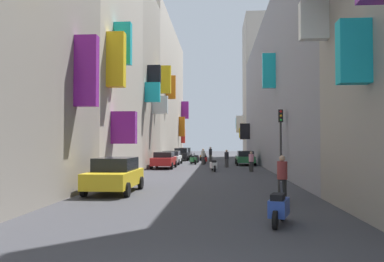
{
  "coord_description": "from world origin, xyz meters",
  "views": [
    {
      "loc": [
        0.95,
        -4.43,
        2.19
      ],
      "look_at": [
        -0.81,
        21.21,
        3.0
      ],
      "focal_mm": 36.01,
      "sensor_mm": 36.0,
      "label": 1
    }
  ],
  "objects_px": {
    "scooter_orange": "(203,157)",
    "scooter_green": "(193,160)",
    "scooter_red": "(205,159)",
    "pedestrian_crossing": "(282,178)",
    "scooter_black": "(196,159)",
    "pedestrian_near_left": "(210,154)",
    "traffic_light_near_corner": "(281,132)",
    "scooter_blue": "(279,207)",
    "parked_car_red": "(164,160)",
    "pedestrian_far_away": "(203,157)",
    "parked_car_green": "(245,158)",
    "parked_car_black": "(181,154)",
    "pedestrian_near_right": "(251,162)",
    "pedestrian_mid_street": "(227,159)",
    "parked_car_silver": "(185,153)",
    "parked_car_white": "(171,157)",
    "scooter_white": "(213,165)",
    "parked_car_yellow": "(115,174)"
  },
  "relations": [
    {
      "from": "parked_car_silver",
      "to": "pedestrian_crossing",
      "type": "distance_m",
      "value": 39.39
    },
    {
      "from": "pedestrian_near_right",
      "to": "pedestrian_crossing",
      "type": "bearing_deg",
      "value": -90.53
    },
    {
      "from": "pedestrian_near_left",
      "to": "pedestrian_far_away",
      "type": "distance_m",
      "value": 6.27
    },
    {
      "from": "parked_car_red",
      "to": "pedestrian_far_away",
      "type": "xyz_separation_m",
      "value": [
        3.16,
        5.75,
        0.06
      ]
    },
    {
      "from": "parked_car_silver",
      "to": "scooter_black",
      "type": "bearing_deg",
      "value": -79.25
    },
    {
      "from": "pedestrian_near_right",
      "to": "pedestrian_far_away",
      "type": "relative_size",
      "value": 0.95
    },
    {
      "from": "pedestrian_crossing",
      "to": "pedestrian_far_away",
      "type": "distance_m",
      "value": 24.6
    },
    {
      "from": "scooter_orange",
      "to": "scooter_green",
      "type": "distance_m",
      "value": 7.9
    },
    {
      "from": "scooter_orange",
      "to": "scooter_black",
      "type": "xyz_separation_m",
      "value": [
        -0.61,
        -5.71,
        -0.0
      ]
    },
    {
      "from": "scooter_orange",
      "to": "pedestrian_near_right",
      "type": "distance_m",
      "value": 18.46
    },
    {
      "from": "scooter_white",
      "to": "traffic_light_near_corner",
      "type": "distance_m",
      "value": 8.48
    },
    {
      "from": "parked_car_green",
      "to": "pedestrian_far_away",
      "type": "xyz_separation_m",
      "value": [
        -4.21,
        0.29,
        0.06
      ]
    },
    {
      "from": "scooter_green",
      "to": "traffic_light_near_corner",
      "type": "relative_size",
      "value": 0.43
    },
    {
      "from": "scooter_blue",
      "to": "scooter_red",
      "type": "height_order",
      "value": "same"
    },
    {
      "from": "scooter_red",
      "to": "scooter_black",
      "type": "xyz_separation_m",
      "value": [
        -1.09,
        1.2,
        -0.0
      ]
    },
    {
      "from": "parked_car_green",
      "to": "pedestrian_near_right",
      "type": "distance_m",
      "value": 8.75
    },
    {
      "from": "scooter_blue",
      "to": "scooter_black",
      "type": "distance_m",
      "value": 31.85
    },
    {
      "from": "parked_car_black",
      "to": "scooter_black",
      "type": "xyz_separation_m",
      "value": [
        2.15,
        -6.1,
        -0.34
      ]
    },
    {
      "from": "parked_car_green",
      "to": "parked_car_silver",
      "type": "xyz_separation_m",
      "value": [
        -7.31,
        14.76,
        0.05
      ]
    },
    {
      "from": "parked_car_green",
      "to": "scooter_green",
      "type": "height_order",
      "value": "parked_car_green"
    },
    {
      "from": "pedestrian_near_left",
      "to": "pedestrian_far_away",
      "type": "bearing_deg",
      "value": -95.63
    },
    {
      "from": "pedestrian_near_left",
      "to": "scooter_green",
      "type": "bearing_deg",
      "value": -107.86
    },
    {
      "from": "scooter_white",
      "to": "traffic_light_near_corner",
      "type": "xyz_separation_m",
      "value": [
        4.07,
        -7.04,
        2.39
      ]
    },
    {
      "from": "parked_car_black",
      "to": "pedestrian_mid_street",
      "type": "xyz_separation_m",
      "value": [
        5.39,
        -13.41,
        -0.02
      ]
    },
    {
      "from": "scooter_red",
      "to": "pedestrian_crossing",
      "type": "distance_m",
      "value": 26.54
    },
    {
      "from": "parked_car_black",
      "to": "pedestrian_mid_street",
      "type": "distance_m",
      "value": 14.45
    },
    {
      "from": "parked_car_green",
      "to": "scooter_black",
      "type": "height_order",
      "value": "parked_car_green"
    },
    {
      "from": "parked_car_green",
      "to": "scooter_black",
      "type": "distance_m",
      "value": 6.23
    },
    {
      "from": "scooter_black",
      "to": "scooter_green",
      "type": "relative_size",
      "value": 0.95
    },
    {
      "from": "parked_car_yellow",
      "to": "scooter_white",
      "type": "height_order",
      "value": "parked_car_yellow"
    },
    {
      "from": "parked_car_red",
      "to": "scooter_blue",
      "type": "relative_size",
      "value": 2.47
    },
    {
      "from": "parked_car_silver",
      "to": "pedestrian_near_left",
      "type": "relative_size",
      "value": 2.27
    },
    {
      "from": "pedestrian_near_right",
      "to": "pedestrian_mid_street",
      "type": "xyz_separation_m",
      "value": [
        -1.79,
        4.9,
        0.02
      ]
    },
    {
      "from": "scooter_orange",
      "to": "pedestrian_mid_street",
      "type": "xyz_separation_m",
      "value": [
        2.63,
        -13.02,
        0.32
      ]
    },
    {
      "from": "parked_car_green",
      "to": "scooter_red",
      "type": "height_order",
      "value": "parked_car_green"
    },
    {
      "from": "parked_car_yellow",
      "to": "parked_car_red",
      "type": "relative_size",
      "value": 0.97
    },
    {
      "from": "scooter_black",
      "to": "scooter_white",
      "type": "xyz_separation_m",
      "value": [
        2.12,
        -12.0,
        0.0
      ]
    },
    {
      "from": "scooter_blue",
      "to": "parked_car_white",
      "type": "bearing_deg",
      "value": 102.59
    },
    {
      "from": "scooter_black",
      "to": "scooter_white",
      "type": "relative_size",
      "value": 0.87
    },
    {
      "from": "pedestrian_mid_street",
      "to": "traffic_light_near_corner",
      "type": "relative_size",
      "value": 0.38
    },
    {
      "from": "parked_car_silver",
      "to": "scooter_blue",
      "type": "bearing_deg",
      "value": -81.69
    },
    {
      "from": "scooter_black",
      "to": "scooter_blue",
      "type": "bearing_deg",
      "value": -82.57
    },
    {
      "from": "parked_car_silver",
      "to": "scooter_black",
      "type": "relative_size",
      "value": 2.33
    },
    {
      "from": "pedestrian_near_left",
      "to": "traffic_light_near_corner",
      "type": "bearing_deg",
      "value": -78.2
    },
    {
      "from": "scooter_white",
      "to": "pedestrian_near_left",
      "type": "height_order",
      "value": "pedestrian_near_left"
    },
    {
      "from": "pedestrian_mid_street",
      "to": "pedestrian_near_left",
      "type": "bearing_deg",
      "value": 99.14
    },
    {
      "from": "scooter_green",
      "to": "parked_car_black",
      "type": "bearing_deg",
      "value": 103.84
    },
    {
      "from": "parked_car_white",
      "to": "pedestrian_mid_street",
      "type": "bearing_deg",
      "value": -39.48
    },
    {
      "from": "scooter_orange",
      "to": "scooter_black",
      "type": "bearing_deg",
      "value": -96.1
    },
    {
      "from": "parked_car_silver",
      "to": "scooter_green",
      "type": "xyz_separation_m",
      "value": [
        2.03,
        -13.45,
        -0.34
      ]
    }
  ]
}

